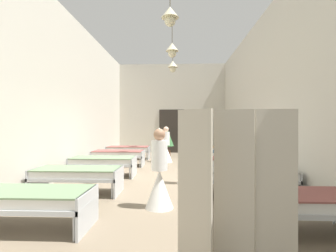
{
  "coord_description": "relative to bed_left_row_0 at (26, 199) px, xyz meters",
  "views": [
    {
      "loc": [
        0.35,
        -7.4,
        1.53
      ],
      "look_at": [
        0.0,
        1.25,
        1.5
      ],
      "focal_mm": 26.7,
      "sensor_mm": 36.0,
      "label": 1
    }
  ],
  "objects": [
    {
      "name": "bed_right_row_4",
      "position": [
        3.79,
        7.6,
        0.0
      ],
      "size": [
        1.9,
        0.84,
        0.57
      ],
      "color": "#B7BCC1",
      "rests_on": "ground"
    },
    {
      "name": "bed_right_row_0",
      "position": [
        3.79,
        0.0,
        0.0
      ],
      "size": [
        1.9,
        0.84,
        0.57
      ],
      "color": "#B7BCC1",
      "rests_on": "ground"
    },
    {
      "name": "ground_plane",
      "position": [
        1.89,
        3.8,
        -0.49
      ],
      "size": [
        6.49,
        13.64,
        0.1
      ],
      "primitive_type": "cube",
      "color": "#7A6B56"
    },
    {
      "name": "room_shell",
      "position": [
        1.9,
        5.11,
        2.04
      ],
      "size": [
        6.29,
        13.24,
        4.95
      ],
      "color": "beige",
      "rests_on": "ground"
    },
    {
      "name": "bed_left_row_4",
      "position": [
        0.0,
        7.6,
        0.0
      ],
      "size": [
        1.9,
        0.84,
        0.57
      ],
      "color": "#B7BCC1",
      "rests_on": "ground"
    },
    {
      "name": "nurse_near_aisle",
      "position": [
        2.48,
        2.93,
        0.09
      ],
      "size": [
        0.52,
        0.52,
        1.49
      ],
      "rotation": [
        0.0,
        0.0,
        3.76
      ],
      "color": "white",
      "rests_on": "ground"
    },
    {
      "name": "bed_right_row_3",
      "position": [
        3.79,
        5.7,
        0.0
      ],
      "size": [
        1.9,
        0.84,
        0.57
      ],
      "color": "#B7BCC1",
      "rests_on": "ground"
    },
    {
      "name": "bed_left_row_3",
      "position": [
        0.0,
        5.7,
        0.0
      ],
      "size": [
        1.9,
        0.84,
        0.57
      ],
      "color": "#B7BCC1",
      "rests_on": "ground"
    },
    {
      "name": "bed_left_row_2",
      "position": [
        0.0,
        3.8,
        0.0
      ],
      "size": [
        1.9,
        0.84,
        0.57
      ],
      "color": "#B7BCC1",
      "rests_on": "ground"
    },
    {
      "name": "nurse_mid_aisle",
      "position": [
        1.75,
        6.7,
        0.09
      ],
      "size": [
        0.52,
        0.52,
        1.49
      ],
      "rotation": [
        0.0,
        0.0,
        4.31
      ],
      "color": "white",
      "rests_on": "ground"
    },
    {
      "name": "bed_right_row_2",
      "position": [
        3.79,
        3.8,
        0.0
      ],
      "size": [
        1.9,
        0.84,
        0.57
      ],
      "color": "#B7BCC1",
      "rests_on": "ground"
    },
    {
      "name": "privacy_screen",
      "position": [
        2.84,
        -0.96,
        0.41
      ],
      "size": [
        1.22,
        0.29,
        1.7
      ],
      "rotation": [
        0.0,
        0.0,
        -0.37
      ],
      "color": "#BCB29E",
      "rests_on": "ground"
    },
    {
      "name": "bed_left_row_0",
      "position": [
        0.0,
        0.0,
        0.0
      ],
      "size": [
        1.9,
        0.84,
        0.57
      ],
      "color": "#B7BCC1",
      "rests_on": "ground"
    },
    {
      "name": "patient_seated_primary",
      "position": [
        3.44,
        7.6,
        0.43
      ],
      "size": [
        0.44,
        0.44,
        0.8
      ],
      "color": "slate",
      "rests_on": "bed_right_row_4"
    },
    {
      "name": "bed_left_row_1",
      "position": [
        0.0,
        1.9,
        0.0
      ],
      "size": [
        1.9,
        0.84,
        0.57
      ],
      "color": "#B7BCC1",
      "rests_on": "ground"
    },
    {
      "name": "bed_right_row_1",
      "position": [
        3.79,
        1.9,
        0.0
      ],
      "size": [
        1.9,
        0.84,
        0.57
      ],
      "color": "#B7BCC1",
      "rests_on": "ground"
    },
    {
      "name": "nurse_far_aisle",
      "position": [
        1.9,
        1.01,
        0.09
      ],
      "size": [
        0.52,
        0.52,
        1.49
      ],
      "rotation": [
        0.0,
        0.0,
        5.39
      ],
      "color": "white",
      "rests_on": "ground"
    },
    {
      "name": "potted_plant",
      "position": [
        1.72,
        8.65,
        0.42
      ],
      "size": [
        0.63,
        0.63,
        1.34
      ],
      "color": "brown",
      "rests_on": "ground"
    }
  ]
}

